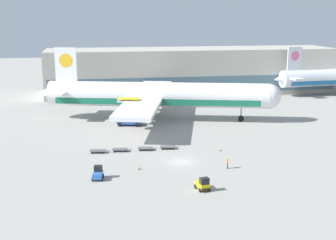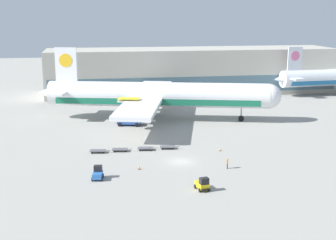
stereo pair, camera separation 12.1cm
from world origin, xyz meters
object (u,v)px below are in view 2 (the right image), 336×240
at_px(baggage_tug_foreground, 203,184).
at_px(baggage_tug_mid, 98,173).
at_px(baggage_dolly_lead, 98,151).
at_px(traffic_cone_near, 220,149).
at_px(baggage_dolly_trail, 168,147).
at_px(airplane_main, 154,95).
at_px(baggage_dolly_second, 120,149).
at_px(scissor_lift_loader, 129,115).
at_px(ground_crew_near, 227,162).
at_px(baggage_dolly_third, 145,148).
at_px(traffic_cone_far, 139,167).

relative_size(baggage_tug_foreground, baggage_tug_mid, 1.02).
relative_size(baggage_dolly_lead, traffic_cone_near, 5.99).
height_order(baggage_tug_mid, baggage_dolly_trail, baggage_tug_mid).
relative_size(airplane_main, baggage_dolly_second, 15.10).
xyz_separation_m(scissor_lift_loader, baggage_tug_foreground, (7.06, -41.63, -1.43)).
xyz_separation_m(baggage_tug_foreground, baggage_dolly_trail, (-1.56, 21.48, -0.49)).
xyz_separation_m(scissor_lift_loader, traffic_cone_near, (14.83, -23.11, -2.00)).
height_order(baggage_dolly_lead, baggage_dolly_trail, same).
distance_m(baggage_tug_mid, baggage_dolly_second, 14.77).
bearing_deg(baggage_dolly_lead, baggage_tug_mid, -83.42).
bearing_deg(baggage_dolly_trail, traffic_cone_near, -9.85).
bearing_deg(ground_crew_near, traffic_cone_near, -169.72).
distance_m(baggage_dolly_lead, baggage_dolly_trail, 12.99).
distance_m(scissor_lift_loader, traffic_cone_near, 27.53).
distance_m(baggage_dolly_third, traffic_cone_near, 13.84).
relative_size(baggage_tug_mid, traffic_cone_near, 4.17).
xyz_separation_m(baggage_dolly_third, baggage_dolly_trail, (4.23, 0.20, 0.00)).
height_order(scissor_lift_loader, baggage_dolly_second, scissor_lift_loader).
relative_size(baggage_dolly_third, traffic_cone_near, 5.99).
bearing_deg(baggage_dolly_lead, scissor_lift_loader, 77.75).
xyz_separation_m(baggage_tug_mid, ground_crew_near, (21.06, 1.45, 0.22)).
xyz_separation_m(baggage_dolly_second, ground_crew_near, (16.74, -12.66, 0.71)).
relative_size(baggage_dolly_lead, ground_crew_near, 2.04).
bearing_deg(baggage_tug_mid, ground_crew_near, -77.43).
xyz_separation_m(baggage_dolly_second, traffic_cone_far, (2.43, -10.68, -0.03)).
xyz_separation_m(airplane_main, traffic_cone_far, (-7.42, -35.78, -5.48)).
xyz_separation_m(baggage_tug_foreground, baggage_tug_mid, (-14.83, 7.16, 0.00)).
distance_m(airplane_main, ground_crew_near, 38.68).
bearing_deg(baggage_dolly_second, airplane_main, 76.31).
height_order(baggage_dolly_second, traffic_cone_far, traffic_cone_far).
bearing_deg(baggage_tug_mid, baggage_tug_foreground, -107.14).
distance_m(airplane_main, baggage_dolly_second, 27.52).
distance_m(baggage_tug_foreground, traffic_cone_far, 13.33).
bearing_deg(baggage_tug_foreground, ground_crew_near, 132.85).
relative_size(scissor_lift_loader, traffic_cone_near, 9.83).
xyz_separation_m(airplane_main, baggage_dolly_second, (-9.85, -25.11, -5.45)).
distance_m(scissor_lift_loader, baggage_dolly_lead, 21.98).
distance_m(baggage_dolly_second, ground_crew_near, 21.00).
bearing_deg(scissor_lift_loader, baggage_dolly_trail, -60.28).
relative_size(scissor_lift_loader, baggage_dolly_third, 1.64).
xyz_separation_m(baggage_tug_foreground, traffic_cone_near, (7.77, 18.52, -0.57)).
bearing_deg(traffic_cone_near, baggage_dolly_second, 171.44).
relative_size(airplane_main, traffic_cone_far, 77.43).
distance_m(airplane_main, traffic_cone_near, 29.63).
bearing_deg(baggage_dolly_second, traffic_cone_near, -0.83).
xyz_separation_m(airplane_main, ground_crew_near, (6.89, -37.77, -4.74)).
height_order(baggage_dolly_lead, baggage_dolly_second, same).
bearing_deg(scissor_lift_loader, airplane_main, 51.01).
height_order(scissor_lift_loader, baggage_dolly_lead, scissor_lift_loader).
height_order(airplane_main, baggage_dolly_lead, airplane_main).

